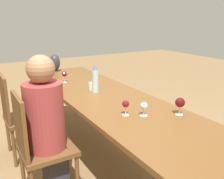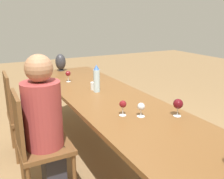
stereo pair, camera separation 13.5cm
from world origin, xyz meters
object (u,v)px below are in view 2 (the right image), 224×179
(wine_glass_0, at_px, (141,107))
(person_near, at_px, (45,122))
(wine_glass_4, at_px, (68,74))
(chair_far, at_px, (22,112))
(water_bottle, at_px, (97,79))
(wine_glass_1, at_px, (123,105))
(vase, at_px, (61,62))
(chair_near, at_px, (36,142))
(water_tumbler, at_px, (94,86))
(wine_glass_3, at_px, (178,104))

(wine_glass_0, distance_m, person_near, 0.83)
(wine_glass_4, bearing_deg, chair_far, 104.55)
(water_bottle, bearing_deg, wine_glass_1, 173.25)
(wine_glass_4, relative_size, person_near, 0.11)
(vase, height_order, chair_near, vase)
(chair_far, bearing_deg, wine_glass_1, -149.44)
(wine_glass_4, bearing_deg, water_tumbler, -163.38)
(water_bottle, xyz_separation_m, person_near, (-0.39, 0.66, -0.21))
(water_bottle, bearing_deg, person_near, 120.38)
(chair_far, bearing_deg, wine_glass_0, -147.10)
(water_tumbler, xyz_separation_m, wine_glass_0, (-0.89, -0.04, 0.04))
(wine_glass_0, xyz_separation_m, wine_glass_3, (-0.13, -0.27, 0.02))
(wine_glass_1, distance_m, chair_far, 1.34)
(vase, distance_m, wine_glass_4, 0.68)
(water_bottle, xyz_separation_m, wine_glass_1, (-0.72, 0.08, -0.05))
(vase, xyz_separation_m, wine_glass_1, (-1.95, 0.05, -0.04))
(water_bottle, xyz_separation_m, chair_near, (-0.39, 0.75, -0.39))
(wine_glass_1, relative_size, chair_near, 0.13)
(water_bottle, height_order, water_tumbler, water_bottle)
(wine_glass_3, height_order, wine_glass_4, wine_glass_3)
(wine_glass_1, distance_m, chair_near, 0.81)
(water_bottle, bearing_deg, water_tumbler, -0.22)
(water_bottle, distance_m, chair_far, 0.93)
(water_bottle, distance_m, wine_glass_4, 0.58)
(wine_glass_1, relative_size, wine_glass_4, 0.95)
(chair_near, height_order, chair_far, same)
(water_tumbler, relative_size, vase, 0.34)
(water_tumbler, height_order, wine_glass_4, wine_glass_4)
(water_bottle, bearing_deg, chair_far, 61.59)
(wine_glass_4, xyz_separation_m, chair_far, (-0.16, 0.61, -0.34))
(water_tumbler, distance_m, wine_glass_3, 1.07)
(wine_glass_3, bearing_deg, chair_near, 62.41)
(water_tumbler, distance_m, person_near, 0.82)
(water_bottle, xyz_separation_m, wine_glass_4, (0.56, 0.14, -0.04))
(wine_glass_3, xyz_separation_m, chair_near, (0.55, 1.05, -0.35))
(water_bottle, xyz_separation_m, wine_glass_0, (-0.81, -0.04, -0.06))
(vase, relative_size, wine_glass_4, 1.86)
(water_tumbler, relative_size, chair_far, 0.09)
(wine_glass_3, bearing_deg, wine_glass_1, 60.68)
(wine_glass_0, bearing_deg, wine_glass_1, 53.73)
(water_tumbler, distance_m, wine_glass_4, 0.50)
(wine_glass_4, bearing_deg, vase, -8.70)
(vase, distance_m, wine_glass_1, 1.95)
(water_tumbler, distance_m, chair_far, 0.86)
(wine_glass_3, bearing_deg, water_tumbler, 16.68)
(wine_glass_4, xyz_separation_m, person_near, (-0.95, 0.52, -0.17))
(wine_glass_1, bearing_deg, wine_glass_0, -126.27)
(vase, distance_m, chair_far, 1.16)
(vase, relative_size, wine_glass_0, 2.15)
(water_tumbler, distance_m, wine_glass_0, 0.90)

